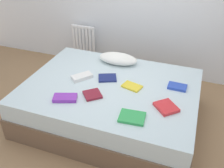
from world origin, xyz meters
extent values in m
plane|color=#93704C|center=(0.00, 0.00, 0.00)|extent=(8.00, 8.00, 0.00)
cube|color=brown|center=(0.00, 0.00, 0.14)|extent=(2.00, 1.50, 0.28)
cube|color=silver|center=(0.00, 0.00, 0.39)|extent=(1.96, 1.46, 0.22)
cylinder|color=white|center=(-1.10, 1.20, 0.41)|extent=(0.04, 0.04, 0.55)
cylinder|color=white|center=(-1.04, 1.20, 0.41)|extent=(0.04, 0.04, 0.55)
cylinder|color=white|center=(-0.98, 1.20, 0.41)|extent=(0.04, 0.04, 0.55)
cylinder|color=white|center=(-0.92, 1.20, 0.41)|extent=(0.04, 0.04, 0.55)
cylinder|color=white|center=(-0.86, 1.20, 0.41)|extent=(0.04, 0.04, 0.55)
cylinder|color=white|center=(-0.80, 1.20, 0.41)|extent=(0.04, 0.04, 0.55)
cylinder|color=white|center=(-0.74, 1.20, 0.41)|extent=(0.04, 0.04, 0.55)
cube|color=white|center=(-0.92, 1.20, 0.66)|extent=(0.40, 0.04, 0.04)
cube|color=white|center=(-0.92, 1.20, 0.15)|extent=(0.40, 0.04, 0.04)
ellipsoid|color=white|center=(-0.09, 0.53, 0.56)|extent=(0.51, 0.27, 0.13)
cube|color=red|center=(0.67, -0.21, 0.52)|extent=(0.28, 0.28, 0.03)
cube|color=purple|center=(-0.35, -0.43, 0.52)|extent=(0.28, 0.21, 0.04)
cube|color=white|center=(-0.37, 0.02, 0.52)|extent=(0.25, 0.27, 0.04)
cube|color=yellow|center=(0.24, 0.04, 0.51)|extent=(0.24, 0.19, 0.02)
cube|color=maroon|center=(-0.11, -0.27, 0.51)|extent=(0.25, 0.25, 0.03)
cube|color=navy|center=(-0.08, 0.11, 0.51)|extent=(0.26, 0.24, 0.02)
cube|color=green|center=(0.39, -0.47, 0.51)|extent=(0.26, 0.21, 0.03)
cube|color=#2847B7|center=(0.73, 0.20, 0.52)|extent=(0.21, 0.14, 0.03)
camera|label=1|loc=(0.83, -2.22, 2.06)|focal=39.58mm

